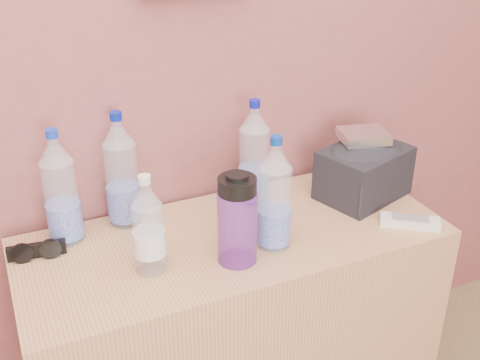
# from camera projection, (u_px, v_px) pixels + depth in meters

# --- Properties ---
(dresser) EXTENTS (1.11, 0.46, 0.69)m
(dresser) POSITION_uv_depth(u_px,v_px,m) (234.00, 337.00, 1.72)
(dresser) COLOR #A5824B
(dresser) RESTS_ON ground
(pet_large_a) EXTENTS (0.08, 0.08, 0.30)m
(pet_large_a) POSITION_uv_depth(u_px,v_px,m) (61.00, 193.00, 1.48)
(pet_large_a) COLOR silver
(pet_large_a) RESTS_ON dresser
(pet_large_b) EXTENTS (0.09, 0.09, 0.31)m
(pet_large_b) POSITION_uv_depth(u_px,v_px,m) (122.00, 175.00, 1.56)
(pet_large_b) COLOR white
(pet_large_b) RESTS_ON dresser
(pet_large_c) EXTENTS (0.08, 0.08, 0.30)m
(pet_large_c) POSITION_uv_depth(u_px,v_px,m) (254.00, 158.00, 1.67)
(pet_large_c) COLOR silver
(pet_large_c) RESTS_ON dresser
(pet_large_d) EXTENTS (0.08, 0.08, 0.30)m
(pet_large_d) POSITION_uv_depth(u_px,v_px,m) (275.00, 199.00, 1.46)
(pet_large_d) COLOR white
(pet_large_d) RESTS_ON dresser
(pet_small) EXTENTS (0.07, 0.07, 0.25)m
(pet_small) POSITION_uv_depth(u_px,v_px,m) (148.00, 230.00, 1.38)
(pet_small) COLOR #CBE0FD
(pet_small) RESTS_ON dresser
(nalgene_bottle) EXTENTS (0.10, 0.10, 0.23)m
(nalgene_bottle) POSITION_uv_depth(u_px,v_px,m) (237.00, 219.00, 1.41)
(nalgene_bottle) COLOR #6A28A9
(nalgene_bottle) RESTS_ON dresser
(sunglasses) EXTENTS (0.15, 0.07, 0.04)m
(sunglasses) POSITION_uv_depth(u_px,v_px,m) (37.00, 250.00, 1.47)
(sunglasses) COLOR black
(sunglasses) RESTS_ON dresser
(ac_remote) EXTENTS (0.16, 0.13, 0.02)m
(ac_remote) POSITION_uv_depth(u_px,v_px,m) (410.00, 222.00, 1.60)
(ac_remote) COLOR silver
(ac_remote) RESTS_ON dresser
(toiletry_bag) EXTENTS (0.29, 0.24, 0.17)m
(toiletry_bag) POSITION_uv_depth(u_px,v_px,m) (364.00, 170.00, 1.72)
(toiletry_bag) COLOR black
(toiletry_bag) RESTS_ON dresser
(foil_packet) EXTENTS (0.15, 0.13, 0.03)m
(foil_packet) POSITION_uv_depth(u_px,v_px,m) (364.00, 136.00, 1.69)
(foil_packet) COLOR silver
(foil_packet) RESTS_ON toiletry_bag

